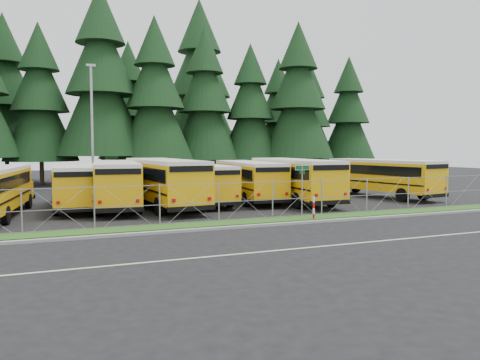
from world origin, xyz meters
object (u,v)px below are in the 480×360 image
Objects in this scene: bus_2 at (115,185)px; street_sign at (302,180)px; bus_3 at (163,184)px; bus_5 at (247,181)px; bus_1 at (75,187)px; light_standard at (92,125)px; bus_east at (379,178)px; bus_4 at (200,184)px; bus_6 at (292,181)px; striped_bollard at (314,208)px.

bus_2 is 11.66m from street_sign.
bus_5 is at bearing 8.50° from bus_3.
light_standard reaches higher than bus_1.
bus_east is (19.32, -0.66, -0.02)m from bus_2.
bus_1 reaches higher than bus_4.
bus_2 is at bearing -86.22° from light_standard.
bus_3 is 8.82m from bus_6.
bus_2 is (2.28, -0.87, 0.09)m from bus_1.
street_sign is at bearing -53.75° from bus_3.
striped_bollard is (8.99, -8.45, -0.84)m from bus_2.
street_sign is (5.90, -7.01, 0.53)m from bus_3.
bus_6 reaches higher than bus_1.
bus_5 is (3.46, 0.07, 0.07)m from bus_4.
bus_6 reaches higher than bus_5.
bus_5 is 8.42m from street_sign.
bus_4 is 3.46m from bus_5.
light_standard reaches higher than bus_2.
bus_4 is at bearing 110.60° from striped_bollard.
bus_2 reaches higher than street_sign.
striped_bollard is at bearing -37.72° from bus_1.
bus_1 is 5.33m from bus_3.
bus_east is at bearing -5.35° from bus_4.
bus_1 is 14.65m from striped_bollard.
striped_bollard is at bearing -55.07° from bus_3.
bus_3 reaches higher than bus_east.
bus_east is at bearing 37.02° from striped_bollard.
striped_bollard is (0.30, -0.71, -1.43)m from street_sign.
bus_4 is 0.92× the size of bus_east.
light_standard reaches higher than bus_4.
bus_2 is 2.89m from bus_3.
light_standard is at bearing 145.07° from bus_east.
light_standard is at bearing 126.64° from bus_4.
bus_1 is 21.66m from bus_east.
striped_bollard is at bearing -152.41° from bus_east.
light_standard is (-9.28, 16.57, 3.47)m from street_sign.
bus_6 is 7.75m from striped_bollard.
bus_2 is 9.09m from bus_5.
bus_6 is 1.04× the size of bus_east.
bus_3 is 9.56× the size of striped_bollard.
bus_4 is 0.89× the size of bus_6.
bus_1 is 0.89× the size of bus_3.
bus_2 reaches higher than bus_1.
street_sign is at bearing -111.49° from bus_6.
bus_1 is 1.01× the size of light_standard.
light_standard is at bearing 98.71° from bus_2.
bus_6 is (11.61, -1.20, 0.04)m from bus_2.
bus_5 is 3.74× the size of street_sign.
bus_2 is at bearing -174.37° from bus_4.
bus_5 is at bearing 0.96° from bus_4.
street_sign is 2.34× the size of striped_bollard.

